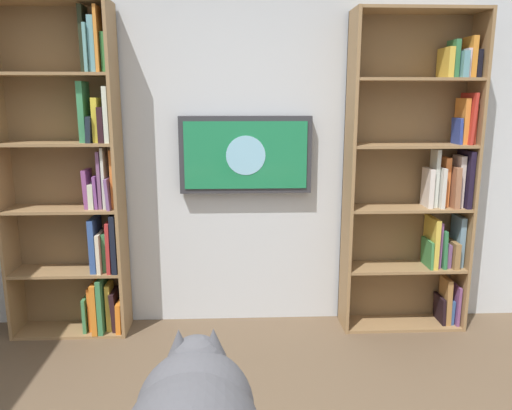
{
  "coord_description": "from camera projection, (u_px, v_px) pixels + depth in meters",
  "views": [
    {
      "loc": [
        0.02,
        1.31,
        1.64
      ],
      "look_at": [
        -0.08,
        -1.05,
        1.13
      ],
      "focal_mm": 34.83,
      "sensor_mm": 36.0,
      "label": 1
    }
  ],
  "objects": [
    {
      "name": "bookshelf_right",
      "position": [
        79.0,
        186.0,
        3.37
      ],
      "size": [
        0.79,
        0.28,
        2.24
      ],
      "color": "#937047",
      "rests_on": "ground"
    },
    {
      "name": "wall_mounted_tv",
      "position": [
        246.0,
        155.0,
        3.46
      ],
      "size": [
        0.92,
        0.07,
        0.54
      ],
      "color": "#333338"
    },
    {
      "name": "bookshelf_left",
      "position": [
        422.0,
        180.0,
        3.47
      ],
      "size": [
        0.87,
        0.28,
        2.2
      ],
      "color": "#937047",
      "rests_on": "ground"
    },
    {
      "name": "wall_back",
      "position": [
        237.0,
        139.0,
        3.51
      ],
      "size": [
        4.52,
        0.06,
        2.7
      ],
      "primitive_type": "cube",
      "color": "silver",
      "rests_on": "ground"
    }
  ]
}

